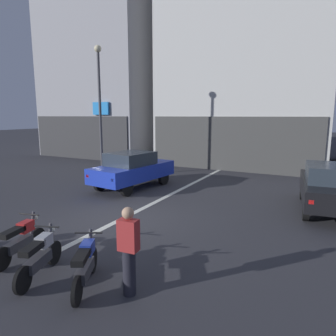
% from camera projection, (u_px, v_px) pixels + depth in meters
% --- Properties ---
extents(ground_plane, '(120.00, 120.00, 0.00)m').
position_uv_depth(ground_plane, '(121.00, 219.00, 9.59)').
color(ground_plane, '#333338').
extents(lane_centre_line, '(0.20, 18.00, 0.01)m').
position_uv_depth(lane_centre_line, '(194.00, 183.00, 14.83)').
color(lane_centre_line, silver).
rests_on(lane_centre_line, ground).
extents(building_corner_left, '(9.16, 10.13, 21.78)m').
position_uv_depth(building_corner_left, '(117.00, 25.00, 25.61)').
color(building_corner_left, '#9E9EA3').
rests_on(building_corner_left, ground).
extents(building_mid_block, '(10.47, 9.63, 17.41)m').
position_uv_depth(building_mid_block, '(253.00, 35.00, 20.69)').
color(building_mid_block, silver).
rests_on(building_mid_block, ground).
extents(car_blue_crossing_near, '(2.22, 4.28, 1.64)m').
position_uv_depth(car_blue_crossing_near, '(132.00, 169.00, 13.62)').
color(car_blue_crossing_near, black).
rests_on(car_blue_crossing_near, ground).
extents(car_black_parked_kerbside, '(2.17, 4.26, 1.64)m').
position_uv_depth(car_black_parked_kerbside, '(330.00, 186.00, 10.22)').
color(car_black_parked_kerbside, black).
rests_on(car_black_parked_kerbside, ground).
extents(street_lamp, '(0.36, 0.36, 6.73)m').
position_uv_depth(street_lamp, '(100.00, 99.00, 15.47)').
color(street_lamp, '#47474C').
rests_on(street_lamp, ground).
extents(motorcycle_red_row_leftmost, '(0.57, 1.64, 0.98)m').
position_uv_depth(motorcycle_red_row_leftmost, '(21.00, 240.00, 6.89)').
color(motorcycle_red_row_leftmost, black).
rests_on(motorcycle_red_row_leftmost, ground).
extents(motorcycle_silver_row_left_mid, '(0.69, 1.60, 0.98)m').
position_uv_depth(motorcycle_silver_row_left_mid, '(40.00, 256.00, 6.10)').
color(motorcycle_silver_row_left_mid, black).
rests_on(motorcycle_silver_row_left_mid, ground).
extents(motorcycle_blue_row_centre, '(0.85, 1.51, 0.98)m').
position_uv_depth(motorcycle_blue_row_centre, '(85.00, 264.00, 5.76)').
color(motorcycle_blue_row_centre, black).
rests_on(motorcycle_blue_row_centre, ground).
extents(person_by_motorcycles, '(0.38, 0.25, 1.67)m').
position_uv_depth(person_by_motorcycles, '(129.00, 251.00, 5.43)').
color(person_by_motorcycles, '#23232D').
rests_on(person_by_motorcycles, ground).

